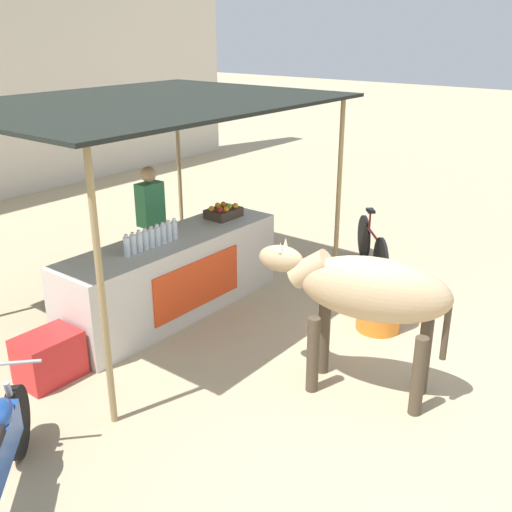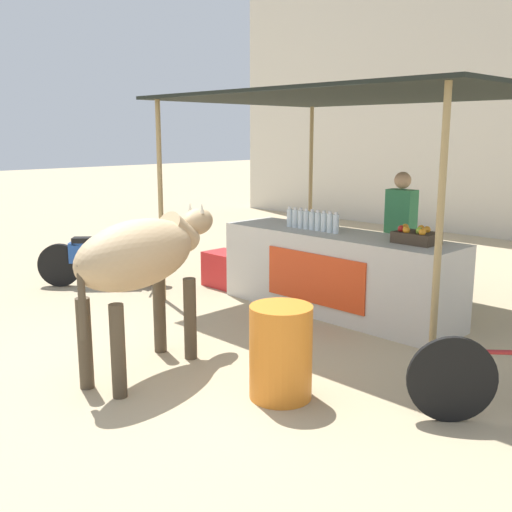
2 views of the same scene
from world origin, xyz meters
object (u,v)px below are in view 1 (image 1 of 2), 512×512
(vendor_behind_counter, at_px, (152,227))
(cooler_box, at_px, (49,357))
(water_barrel, at_px, (380,299))
(stall_counter, at_px, (174,276))
(bicycle_leaning, at_px, (372,247))
(cow, at_px, (366,293))
(fruit_crate, at_px, (223,212))

(vendor_behind_counter, xyz_separation_m, cooler_box, (-2.20, -0.85, -0.61))
(vendor_behind_counter, xyz_separation_m, water_barrel, (0.77, -2.93, -0.47))
(stall_counter, bearing_deg, vendor_behind_counter, 63.81)
(stall_counter, bearing_deg, water_barrel, -62.45)
(cooler_box, bearing_deg, bicycle_leaning, -14.46)
(cow, bearing_deg, bicycle_leaning, 26.01)
(fruit_crate, distance_m, bicycle_leaning, 2.25)
(fruit_crate, height_order, cow, cow)
(fruit_crate, xyz_separation_m, water_barrel, (0.14, -2.23, -0.65))
(cooler_box, height_order, water_barrel, water_barrel)
(stall_counter, height_order, water_barrel, stall_counter)
(stall_counter, height_order, fruit_crate, fruit_crate)
(vendor_behind_counter, relative_size, cooler_box, 2.75)
(fruit_crate, distance_m, cow, 2.89)
(cooler_box, bearing_deg, water_barrel, -35.07)
(cooler_box, xyz_separation_m, bicycle_leaning, (4.52, -1.17, 0.11))
(fruit_crate, distance_m, vendor_behind_counter, 0.96)
(stall_counter, distance_m, bicycle_leaning, 2.97)
(fruit_crate, height_order, cooler_box, fruit_crate)
(fruit_crate, bearing_deg, water_barrel, -86.28)
(vendor_behind_counter, height_order, cooler_box, vendor_behind_counter)
(stall_counter, xyz_separation_m, fruit_crate, (0.99, 0.05, 0.55))
(stall_counter, bearing_deg, fruit_crate, 2.87)
(vendor_behind_counter, height_order, cow, vendor_behind_counter)
(stall_counter, relative_size, fruit_crate, 6.82)
(stall_counter, relative_size, vendor_behind_counter, 1.82)
(cooler_box, bearing_deg, cow, -55.63)
(stall_counter, bearing_deg, cow, -92.22)
(fruit_crate, bearing_deg, vendor_behind_counter, 131.52)
(vendor_behind_counter, bearing_deg, cooler_box, -158.88)
(water_barrel, height_order, bicycle_leaning, bicycle_leaning)
(cooler_box, xyz_separation_m, cow, (1.73, -2.53, 0.79))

